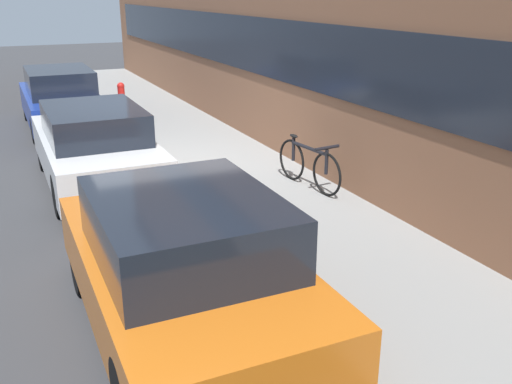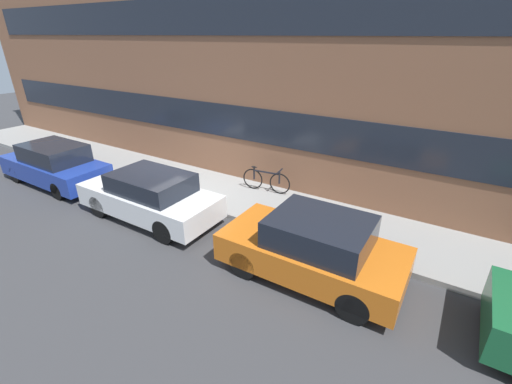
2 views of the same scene
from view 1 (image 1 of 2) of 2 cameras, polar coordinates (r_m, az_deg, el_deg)
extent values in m
plane|color=#38383A|center=(10.29, -9.65, 1.43)|extent=(56.00, 56.00, 0.00)
cube|color=gray|center=(10.63, -3.33, 2.67)|extent=(28.00, 2.44, 0.15)
cube|color=#1E232D|center=(10.71, 2.61, 13.93)|extent=(25.76, 0.04, 1.10)
cube|color=#1E3899|center=(14.57, -18.87, 8.16)|extent=(4.15, 1.60, 0.64)
cube|color=black|center=(14.30, -19.06, 10.42)|extent=(2.16, 1.41, 0.57)
cylinder|color=black|center=(15.83, -21.89, 7.71)|extent=(0.56, 0.18, 0.56)
cylinder|color=black|center=(15.95, -16.76, 8.37)|extent=(0.56, 0.18, 0.56)
cylinder|color=black|center=(13.30, -21.15, 5.77)|extent=(0.56, 0.18, 0.56)
cylinder|color=black|center=(13.45, -15.10, 6.56)|extent=(0.56, 0.18, 0.56)
cube|color=silver|center=(10.04, -15.78, 3.78)|extent=(4.12, 1.67, 0.62)
cube|color=black|center=(9.75, -15.92, 6.71)|extent=(2.14, 1.47, 0.50)
cylinder|color=black|center=(11.26, -20.50, 3.72)|extent=(0.64, 0.18, 0.64)
cylinder|color=black|center=(11.44, -13.08, 4.70)|extent=(0.64, 0.18, 0.64)
cylinder|color=black|center=(8.81, -19.01, -0.32)|extent=(0.64, 0.18, 0.64)
cylinder|color=black|center=(9.05, -9.66, 1.01)|extent=(0.64, 0.18, 0.64)
cube|color=#D16619|center=(5.57, -7.28, -8.51)|extent=(3.81, 1.78, 0.63)
cube|color=black|center=(5.18, -7.05, -3.41)|extent=(1.98, 1.57, 0.57)
cylinder|color=black|center=(6.58, -17.09, -6.95)|extent=(0.63, 0.18, 0.63)
cylinder|color=black|center=(6.91, -3.84, -4.75)|extent=(0.63, 0.18, 0.63)
cylinder|color=black|center=(5.04, 6.15, -14.87)|extent=(0.63, 0.18, 0.63)
cylinder|color=red|center=(15.51, -13.19, 7.95)|extent=(0.26, 0.26, 0.04)
cylinder|color=red|center=(15.46, -13.28, 9.07)|extent=(0.18, 0.18, 0.58)
sphere|color=red|center=(15.40, -13.38, 10.27)|extent=(0.19, 0.19, 0.19)
cylinder|color=red|center=(15.60, -13.42, 9.37)|extent=(0.14, 0.07, 0.07)
cylinder|color=red|center=(15.29, -13.17, 9.19)|extent=(0.14, 0.07, 0.07)
torus|color=black|center=(8.80, 7.08, 1.76)|extent=(0.69, 0.12, 0.69)
torus|color=black|center=(9.51, 3.58, 3.24)|extent=(0.69, 0.12, 0.69)
cylinder|color=black|center=(9.07, 5.33, 4.38)|extent=(0.89, 0.17, 0.06)
cylinder|color=black|center=(9.42, 3.77, 4.30)|extent=(0.06, 0.06, 0.39)
cylinder|color=black|center=(8.76, 7.06, 3.00)|extent=(0.06, 0.06, 0.39)
ellipsoid|color=black|center=(9.37, 3.80, 5.62)|extent=(0.21, 0.10, 0.05)
cylinder|color=black|center=(8.70, 7.12, 4.41)|extent=(0.10, 0.44, 0.05)
camera|label=2|loc=(5.26, -90.60, 18.75)|focal=24.00mm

